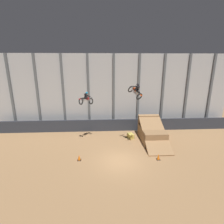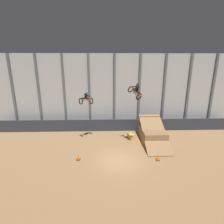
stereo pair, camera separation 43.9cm
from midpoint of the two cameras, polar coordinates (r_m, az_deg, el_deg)
ground_plane at (r=17.16m, az=2.88°, el=-15.81°), size 60.00×60.00×0.00m
arena_back_wall at (r=23.96m, az=1.31°, el=6.42°), size 32.00×0.40×10.16m
lower_barrier at (r=23.77m, az=1.42°, el=-4.31°), size 31.36×0.20×1.62m
dirt_ramp at (r=21.58m, az=13.45°, el=-6.63°), size 2.64×5.90×2.73m
rider_bike_left_air at (r=19.67m, az=-7.81°, el=4.20°), size 1.67×1.61×1.54m
rider_bike_right_air at (r=17.96m, az=8.37°, el=6.80°), size 1.53×1.80×1.68m
traffic_cone_near_ramp at (r=17.80m, az=15.40°, el=-14.12°), size 0.36×0.36×0.58m
traffic_cone_arena_edge at (r=17.51m, az=-10.24°, el=-14.31°), size 0.36×0.36×0.58m
hay_bale_trackside at (r=21.83m, az=6.75°, el=-7.81°), size 0.84×1.04×0.57m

